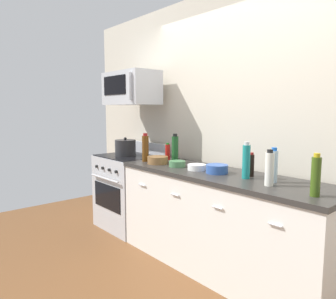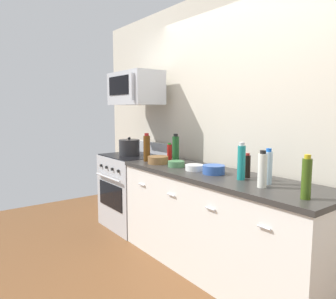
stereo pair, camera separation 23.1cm
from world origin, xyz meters
name	(u,v)px [view 1 (the left image)]	position (x,y,z in m)	size (l,w,h in m)	color
ground_plane	(218,269)	(0.00, 0.00, 0.00)	(6.33, 6.33, 0.00)	brown
back_wall	(248,124)	(0.00, 0.41, 1.35)	(5.27, 0.10, 2.70)	beige
counter_unit	(219,222)	(0.00, 0.00, 0.46)	(2.18, 0.66, 0.92)	silver
range_oven	(130,191)	(-1.47, 0.00, 0.47)	(0.76, 0.69, 1.07)	#B7BABF
microwave	(131,88)	(-1.47, 0.05, 1.75)	(0.74, 0.44, 0.40)	#B7BABF
bottle_hot_sauce_red	(168,152)	(-0.89, 0.14, 1.01)	(0.05, 0.05, 0.19)	#B21914
bottle_soy_sauce_dark	(251,165)	(0.27, 0.09, 1.02)	(0.05, 0.05, 0.21)	black
bottle_vinegar_white	(269,169)	(0.56, -0.10, 1.05)	(0.07, 0.07, 0.28)	silver
bottle_water_clear	(274,166)	(0.52, 0.03, 1.05)	(0.06, 0.06, 0.28)	silver
bottle_wine_green	(175,149)	(-0.68, 0.07, 1.07)	(0.07, 0.07, 0.32)	#19471E
bottle_sparkling_teal	(246,161)	(0.29, -0.02, 1.07)	(0.06, 0.06, 0.31)	#197F7A
bottle_wine_amber	(145,148)	(-0.97, -0.11, 1.07)	(0.07, 0.07, 0.31)	#59330F
bottle_olive_oil	(316,176)	(0.92, -0.13, 1.06)	(0.06, 0.06, 0.29)	#385114
bowl_blue_mixing	(217,169)	(-0.02, -0.02, 0.96)	(0.20, 0.20, 0.08)	#2D519E
bowl_wooden_salad	(158,160)	(-0.76, -0.11, 0.96)	(0.22, 0.22, 0.08)	brown
bowl_green_glaze	(177,164)	(-0.50, -0.07, 0.95)	(0.17, 0.17, 0.06)	#477A4C
bowl_white_ceramic	(197,167)	(-0.24, -0.05, 0.95)	(0.17, 0.17, 0.05)	white
stockpot	(125,148)	(-1.47, -0.05, 1.02)	(0.26, 0.26, 0.23)	#262628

